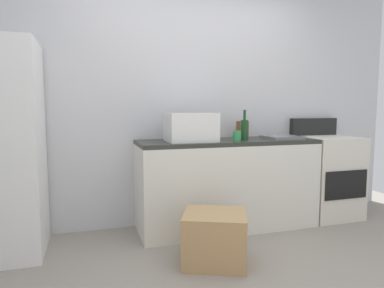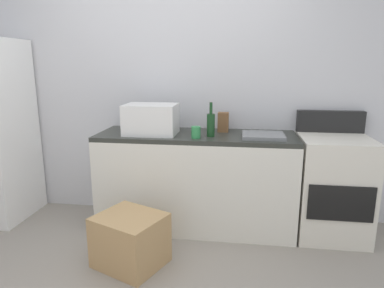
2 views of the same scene
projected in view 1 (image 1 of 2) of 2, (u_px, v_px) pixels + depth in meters
name	position (u px, v px, depth m)	size (l,w,h in m)	color
wall_back	(189.00, 100.00, 3.58)	(5.00, 0.10, 2.60)	silver
kitchen_counter	(227.00, 184.00, 3.42)	(1.80, 0.60, 0.90)	silver
stove_oven	(326.00, 175.00, 3.79)	(0.60, 0.61, 1.10)	silver
microwave	(191.00, 127.00, 3.19)	(0.46, 0.34, 0.27)	white
sink_basin	(282.00, 137.00, 3.49)	(0.36, 0.32, 0.03)	slate
wine_bottle	(244.00, 129.00, 3.32)	(0.07, 0.07, 0.30)	#193F1E
coffee_mug	(237.00, 136.00, 3.21)	(0.08, 0.08, 0.10)	#338C4C
knife_block	(242.00, 130.00, 3.57)	(0.10, 0.10, 0.18)	brown
cardboard_box_large	(215.00, 238.00, 2.63)	(0.48, 0.42, 0.40)	tan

